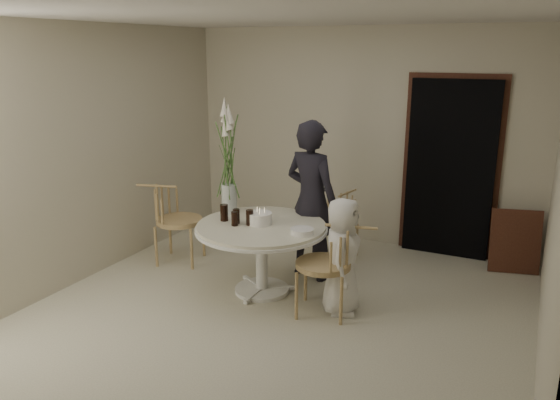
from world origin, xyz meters
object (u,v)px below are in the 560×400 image
at_px(chair_far, 342,215).
at_px(girl, 311,200).
at_px(flower_vase, 228,159).
at_px(table, 261,235).
at_px(chair_right, 337,256).
at_px(boy, 342,256).
at_px(birthday_cake, 260,218).
at_px(chair_left, 168,212).

bearing_deg(chair_far, girl, -85.19).
bearing_deg(girl, flower_vase, 40.08).
height_order(table, chair_right, chair_right).
bearing_deg(chair_right, boy, 144.34).
xyz_separation_m(girl, boy, (0.60, -0.67, -0.30)).
distance_m(chair_right, boy, 0.08).
xyz_separation_m(table, flower_vase, (-0.50, 0.22, 0.69)).
bearing_deg(girl, boy, 146.21).
bearing_deg(table, birthday_cake, 161.23).
xyz_separation_m(chair_left, flower_vase, (0.87, -0.07, 0.71)).
relative_size(chair_left, birthday_cake, 3.79).
bearing_deg(chair_right, chair_far, -173.88).
distance_m(chair_left, girl, 1.71).
height_order(chair_right, boy, boy).
bearing_deg(birthday_cake, chair_left, 168.23).
distance_m(girl, boy, 0.94).
xyz_separation_m(boy, flower_vase, (-1.39, 0.29, 0.75)).
height_order(table, boy, boy).
bearing_deg(chair_left, birthday_cake, -116.86).
relative_size(chair_far, girl, 0.44).
height_order(chair_right, flower_vase, flower_vase).
xyz_separation_m(chair_far, chair_right, (0.48, -1.49, 0.08)).
relative_size(table, chair_right, 1.48).
bearing_deg(flower_vase, chair_right, -14.60).
xyz_separation_m(chair_right, girl, (-0.57, 0.73, 0.28)).
bearing_deg(girl, chair_far, -82.43).
height_order(chair_far, flower_vase, flower_vase).
xyz_separation_m(table, chair_left, (-1.37, 0.29, -0.02)).
distance_m(table, birthday_cake, 0.17).
bearing_deg(boy, table, 74.50).
bearing_deg(table, flower_vase, 156.10).
bearing_deg(boy, chair_far, 8.16).
relative_size(table, chair_left, 1.43).
height_order(boy, flower_vase, flower_vase).
bearing_deg(birthday_cake, flower_vase, 155.88).
bearing_deg(chair_far, chair_right, -60.70).
bearing_deg(table, chair_far, 74.48).
distance_m(birthday_cake, flower_vase, 0.74).
relative_size(chair_right, chair_left, 0.97).
distance_m(girl, birthday_cake, 0.68).
height_order(girl, boy, girl).
relative_size(chair_left, flower_vase, 0.76).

